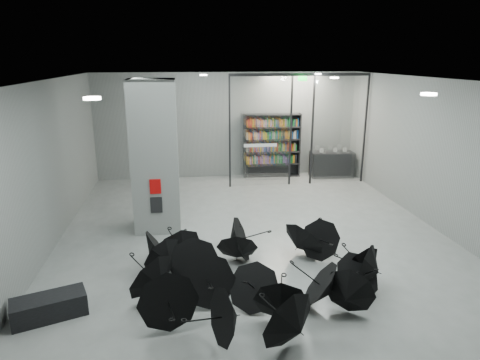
{
  "coord_description": "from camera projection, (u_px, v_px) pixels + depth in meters",
  "views": [
    {
      "loc": [
        -1.81,
        -9.16,
        4.51
      ],
      "look_at": [
        -0.3,
        1.5,
        1.4
      ],
      "focal_mm": 31.78,
      "sensor_mm": 36.0,
      "label": 1
    }
  ],
  "objects": [
    {
      "name": "room",
      "position": [
        263.0,
        136.0,
        9.42
      ],
      "size": [
        14.0,
        14.02,
        4.01
      ],
      "color": "gray",
      "rests_on": "ground"
    },
    {
      "name": "column",
      "position": [
        155.0,
        156.0,
        11.22
      ],
      "size": [
        1.2,
        1.2,
        4.0
      ],
      "primitive_type": "cube",
      "color": "slate",
      "rests_on": "ground"
    },
    {
      "name": "fire_cabinet",
      "position": [
        155.0,
        187.0,
        10.81
      ],
      "size": [
        0.28,
        0.04,
        0.38
      ],
      "primitive_type": "cube",
      "color": "#A50A07",
      "rests_on": "column"
    },
    {
      "name": "info_panel",
      "position": [
        156.0,
        205.0,
        10.95
      ],
      "size": [
        0.3,
        0.03,
        0.42
      ],
      "primitive_type": "cube",
      "color": "black",
      "rests_on": "column"
    },
    {
      "name": "exit_sign",
      "position": [
        302.0,
        79.0,
        14.52
      ],
      "size": [
        0.3,
        0.06,
        0.15
      ],
      "primitive_type": "cube",
      "color": "#0CE533",
      "rests_on": "room"
    },
    {
      "name": "glass_partition",
      "position": [
        299.0,
        125.0,
        15.16
      ],
      "size": [
        5.06,
        0.08,
        4.0
      ],
      "color": "silver",
      "rests_on": "ground"
    },
    {
      "name": "bench",
      "position": [
        49.0,
        307.0,
        7.62
      ],
      "size": [
        1.37,
        0.94,
        0.41
      ],
      "primitive_type": "cube",
      "rotation": [
        0.0,
        0.0,
        0.35
      ],
      "color": "black",
      "rests_on": "ground"
    },
    {
      "name": "bookshelf",
      "position": [
        272.0,
        145.0,
        16.52
      ],
      "size": [
        2.25,
        0.6,
        2.45
      ],
      "primitive_type": null,
      "rotation": [
        0.0,
        0.0,
        -0.07
      ],
      "color": "black",
      "rests_on": "ground"
    },
    {
      "name": "shop_counter",
      "position": [
        332.0,
        164.0,
        16.61
      ],
      "size": [
        1.68,
        0.75,
        0.99
      ],
      "primitive_type": "cube",
      "rotation": [
        0.0,
        0.0,
        -0.06
      ],
      "color": "black",
      "rests_on": "ground"
    },
    {
      "name": "umbrella_cluster",
      "position": [
        252.0,
        279.0,
        8.36
      ],
      "size": [
        5.54,
        4.75,
        1.3
      ],
      "color": "black",
      "rests_on": "ground"
    }
  ]
}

